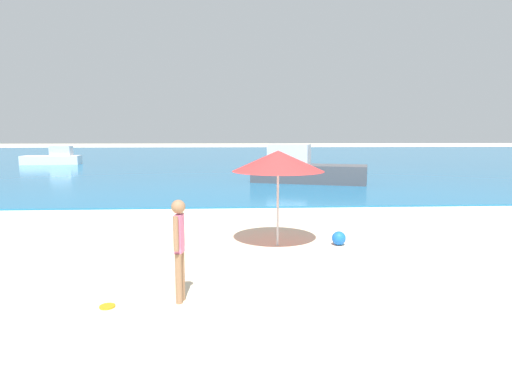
{
  "coord_description": "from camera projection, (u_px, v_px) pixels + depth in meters",
  "views": [
    {
      "loc": [
        -1.05,
        -2.01,
        2.47
      ],
      "look_at": [
        -0.56,
        7.46,
        1.14
      ],
      "focal_mm": 29.58,
      "sensor_mm": 36.0,
      "label": 1
    }
  ],
  "objects": [
    {
      "name": "boat_near",
      "position": [
        305.0,
        169.0,
        20.69
      ],
      "size": [
        5.79,
        3.4,
        1.87
      ],
      "rotation": [
        0.0,
        0.0,
        -0.32
      ],
      "color": "#4C4C51",
      "rests_on": "water"
    },
    {
      "name": "water",
      "position": [
        244.0,
        157.0,
        43.64
      ],
      "size": [
        160.0,
        60.0,
        0.06
      ],
      "primitive_type": "cube",
      "color": "#1E6B9E",
      "rests_on": "ground"
    },
    {
      "name": "beach_ball",
      "position": [
        339.0,
        238.0,
        9.36
      ],
      "size": [
        0.31,
        0.31,
        0.31
      ],
      "primitive_type": "sphere",
      "color": "blue",
      "rests_on": "ground"
    },
    {
      "name": "boat_far",
      "position": [
        54.0,
        158.0,
        32.74
      ],
      "size": [
        4.34,
        1.66,
        1.45
      ],
      "rotation": [
        0.0,
        0.0,
        3.21
      ],
      "color": "white",
      "rests_on": "water"
    },
    {
      "name": "frisbee",
      "position": [
        107.0,
        306.0,
        6.03
      ],
      "size": [
        0.22,
        0.22,
        0.03
      ],
      "primitive_type": "cylinder",
      "color": "orange",
      "rests_on": "ground"
    },
    {
      "name": "person_standing",
      "position": [
        179.0,
        244.0,
        6.12
      ],
      "size": [
        0.2,
        0.35,
        1.53
      ],
      "rotation": [
        0.0,
        0.0,
        4.52
      ],
      "color": "#936B4C",
      "rests_on": "ground"
    },
    {
      "name": "beach_umbrella",
      "position": [
        278.0,
        161.0,
        9.08
      ],
      "size": [
        2.0,
        2.0,
        2.1
      ],
      "color": "#B7B7BC",
      "rests_on": "ground"
    }
  ]
}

